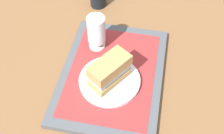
{
  "coord_description": "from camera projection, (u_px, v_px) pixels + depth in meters",
  "views": [
    {
      "loc": [
        -0.55,
        -0.11,
        0.75
      ],
      "look_at": [
        0.0,
        0.0,
        0.05
      ],
      "focal_mm": 46.05,
      "sensor_mm": 36.0,
      "label": 1
    }
  ],
  "objects": [
    {
      "name": "tray",
      "position": [
        112.0,
        75.0,
        0.93
      ],
      "size": [
        0.44,
        0.32,
        0.02
      ],
      "primitive_type": "cube",
      "color": "#4C5156",
      "rests_on": "ground_plane"
    },
    {
      "name": "sandwich",
      "position": [
        109.0,
        70.0,
        0.85
      ],
      "size": [
        0.14,
        0.13,
        0.08
      ],
      "rotation": [
        0.0,
        0.0,
        -0.59
      ],
      "color": "tan",
      "rests_on": "plate"
    },
    {
      "name": "plate",
      "position": [
        109.0,
        81.0,
        0.89
      ],
      "size": [
        0.19,
        0.19,
        0.01
      ],
      "primitive_type": "cylinder",
      "color": "white",
      "rests_on": "placemat"
    },
    {
      "name": "beer_glass",
      "position": [
        96.0,
        31.0,
        0.94
      ],
      "size": [
        0.06,
        0.06,
        0.12
      ],
      "color": "silver",
      "rests_on": "placemat"
    },
    {
      "name": "placemat",
      "position": [
        112.0,
        73.0,
        0.92
      ],
      "size": [
        0.38,
        0.27,
        0.0
      ],
      "primitive_type": "cube",
      "color": "#9E2D2D",
      "rests_on": "tray"
    },
    {
      "name": "ground_plane",
      "position": [
        112.0,
        77.0,
        0.93
      ],
      "size": [
        3.0,
        3.0,
        0.0
      ],
      "primitive_type": "plane",
      "color": "brown"
    }
  ]
}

